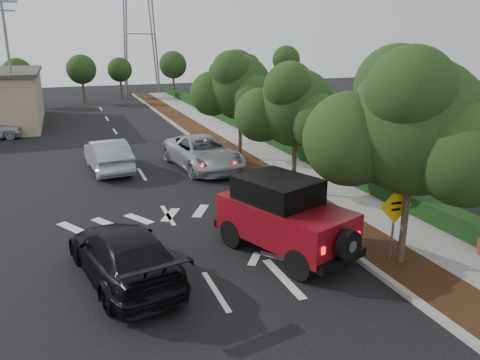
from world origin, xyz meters
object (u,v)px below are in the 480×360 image
black_suv_oncoming (124,254)px  speed_hump_sign (395,215)px  silver_suv_ahead (203,153)px  red_jeep (280,215)px

black_suv_oncoming → speed_hump_sign: bearing=155.1°
silver_suv_ahead → red_jeep: bearing=-99.3°
silver_suv_ahead → speed_hump_sign: bearing=-86.3°
red_jeep → black_suv_oncoming: 4.84m
speed_hump_sign → black_suv_oncoming: bearing=169.1°
red_jeep → silver_suv_ahead: 10.44m
black_suv_oncoming → speed_hump_sign: 7.83m
black_suv_oncoming → silver_suv_ahead: bearing=-128.2°
red_jeep → black_suv_oncoming: red_jeep is taller
red_jeep → speed_hump_sign: 3.39m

